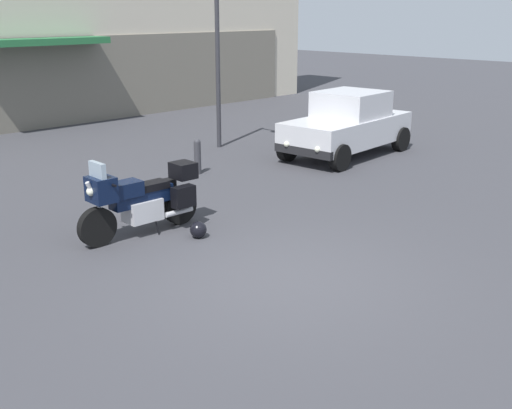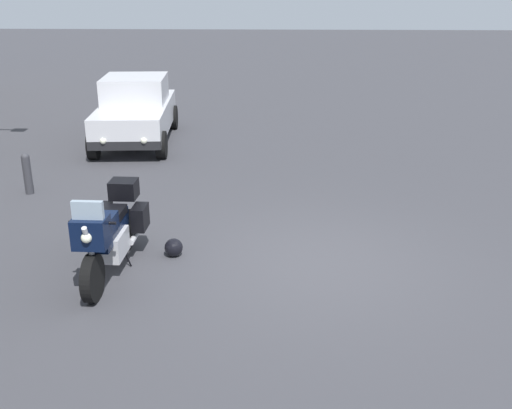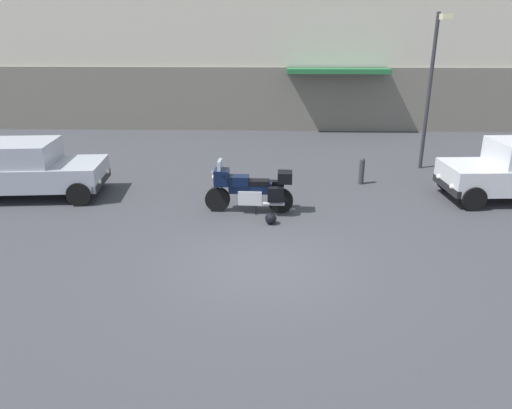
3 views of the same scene
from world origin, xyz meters
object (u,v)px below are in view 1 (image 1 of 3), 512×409
motorcycle (142,198)px  bollard_curbside (197,155)px  helmet (198,230)px  streetlamp_curbside (221,35)px  car_hatchback_near (348,124)px

motorcycle → bollard_curbside: bearing=-141.1°
helmet → streetlamp_curbside: streetlamp_curbside is taller
streetlamp_curbside → motorcycle: bearing=-143.2°
motorcycle → car_hatchback_near: bearing=-168.9°
car_hatchback_near → streetlamp_curbside: 4.03m
car_hatchback_near → bollard_curbside: 4.16m
motorcycle → helmet: bearing=124.5°
motorcycle → bollard_curbside: motorcycle is taller
helmet → streetlamp_curbside: bearing=44.6°
motorcycle → helmet: (0.52, -0.81, -0.48)m
motorcycle → car_hatchback_near: 7.29m
helmet → bollard_curbside: bearing=50.1°
helmet → streetlamp_curbside: (5.03, 4.96, 2.84)m
motorcycle → streetlamp_curbside: (5.55, 4.15, 2.36)m
motorcycle → streetlamp_curbside: size_ratio=0.46×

